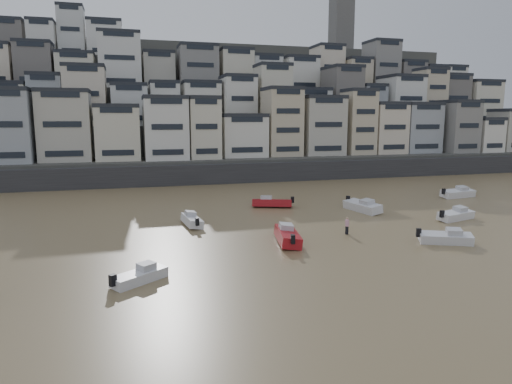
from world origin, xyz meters
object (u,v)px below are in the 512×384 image
object	(u,v)px
boat_g	(458,192)
person_pink	(347,226)
boat_h	(272,201)
boat_d	(456,214)
boat_j	(139,274)
boat_c	(288,234)
boat_b	(446,236)
boat_f	(192,219)
boat_e	(362,205)

from	to	relation	value
boat_g	person_pink	distance (m)	29.80
boat_h	boat_d	distance (m)	22.26
boat_d	boat_j	bearing A→B (deg)	-178.95
boat_j	boat_d	bearing A→B (deg)	-18.68
boat_c	boat_b	bearing A→B (deg)	-96.73
boat_f	boat_d	xyz separation A→B (m)	(29.66, -5.51, 0.03)
boat_c	boat_d	bearing A→B (deg)	-69.46
person_pink	boat_g	bearing A→B (deg)	30.45
boat_j	boat_c	size ratio (longest dim) A/B	0.75
boat_g	boat_c	xyz separation A→B (m)	(-32.51, -16.41, 0.03)
boat_f	boat_g	xyz separation A→B (m)	(40.23, 7.04, 0.11)
boat_g	boat_f	bearing A→B (deg)	-178.35
boat_c	boat_h	bearing A→B (deg)	-2.41
person_pink	boat_e	bearing A→B (deg)	54.07
boat_h	boat_c	world-z (taller)	boat_c
person_pink	boat_c	bearing A→B (deg)	-169.13
boat_g	person_pink	size ratio (longest dim) A/B	3.44
boat_e	boat_h	size ratio (longest dim) A/B	1.10
boat_f	boat_e	world-z (taller)	boat_e
boat_j	boat_c	distance (m)	15.46
boat_e	boat_j	bearing A→B (deg)	-66.87
boat_b	boat_j	world-z (taller)	boat_b
boat_b	boat_g	world-z (taller)	boat_g
boat_d	boat_g	bearing A→B (deg)	33.90
boat_b	boat_d	xyz separation A→B (m)	(7.87, 8.25, 0.03)
boat_g	boat_h	xyz separation A→B (m)	(-28.63, 0.47, -0.05)
boat_b	boat_c	xyz separation A→B (m)	(-14.08, 4.38, 0.14)
boat_h	boat_j	world-z (taller)	boat_h
boat_e	boat_f	bearing A→B (deg)	-95.64
boat_g	boat_e	xyz separation A→B (m)	(-18.60, -5.31, 0.03)
boat_c	boat_d	xyz separation A→B (m)	(21.95, 3.87, -0.11)
boat_e	boat_h	world-z (taller)	boat_e
boat_f	boat_e	size ratio (longest dim) A/B	0.84
boat_e	person_pink	xyz separation A→B (m)	(-7.09, -9.79, 0.03)
boat_b	boat_c	distance (m)	14.75
boat_f	boat_j	xyz separation A→B (m)	(-6.02, -16.46, -0.08)
boat_f	boat_h	world-z (taller)	boat_h
boat_g	boat_e	world-z (taller)	boat_e
boat_h	person_pink	distance (m)	15.85
boat_g	boat_e	bearing A→B (deg)	-172.32
boat_b	boat_d	size ratio (longest dim) A/B	0.96
boat_h	boat_g	bearing A→B (deg)	-160.12
boat_b	boat_g	size ratio (longest dim) A/B	0.86
boat_b	boat_j	bearing A→B (deg)	-149.26
boat_c	person_pink	distance (m)	6.95
boat_h	boat_b	bearing A→B (deg)	136.44
boat_h	boat_f	bearing A→B (deg)	53.72
boat_e	boat_j	size ratio (longest dim) A/B	1.34
boat_b	boat_e	distance (m)	15.48
person_pink	boat_h	bearing A→B (deg)	100.68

